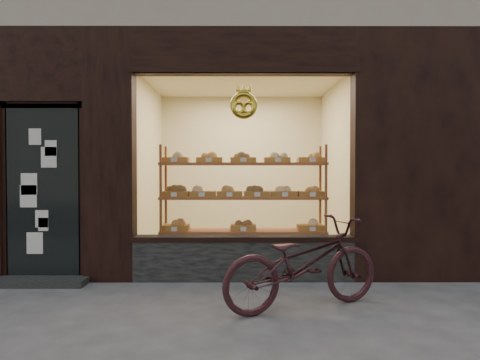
{
  "coord_description": "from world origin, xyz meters",
  "views": [
    {
      "loc": [
        0.39,
        -3.16,
        1.35
      ],
      "look_at": [
        0.41,
        2.0,
        1.25
      ],
      "focal_mm": 32.0,
      "sensor_mm": 36.0,
      "label": 1
    }
  ],
  "objects": [
    {
      "name": "ground",
      "position": [
        0.0,
        0.0,
        0.0
      ],
      "size": [
        90.0,
        90.0,
        0.0
      ],
      "primitive_type": "plane",
      "color": "#414141"
    },
    {
      "name": "display_shelf",
      "position": [
        0.45,
        2.55,
        0.9
      ],
      "size": [
        2.2,
        0.45,
        1.7
      ],
      "color": "brown",
      "rests_on": "ground"
    },
    {
      "name": "bicycle",
      "position": [
        1.02,
        1.01,
        0.45
      ],
      "size": [
        1.8,
        1.21,
        0.9
      ],
      "primitive_type": "imported",
      "rotation": [
        0.0,
        0.0,
        1.97
      ],
      "color": "black",
      "rests_on": "ground"
    }
  ]
}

